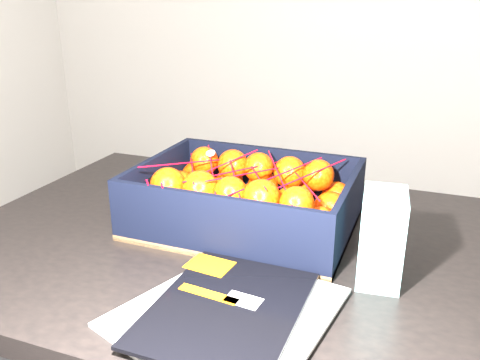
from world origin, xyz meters
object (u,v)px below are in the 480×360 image
at_px(table, 257,285).
at_px(produce_crate, 245,208).
at_px(retail_carton, 382,237).
at_px(magazine_stack, 229,311).

height_order(table, produce_crate, produce_crate).
bearing_deg(retail_carton, magazine_stack, -141.20).
bearing_deg(retail_carton, table, 161.10).
bearing_deg(produce_crate, magazine_stack, -73.41).
xyz_separation_m(magazine_stack, retail_carton, (0.19, 0.19, 0.07)).
xyz_separation_m(table, retail_carton, (0.23, -0.05, 0.18)).
bearing_deg(table, produce_crate, 128.46).
bearing_deg(produce_crate, retail_carton, -21.99).
relative_size(magazine_stack, produce_crate, 0.79).
relative_size(table, retail_carton, 7.84).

